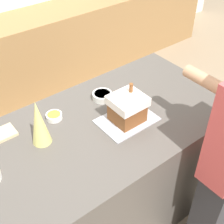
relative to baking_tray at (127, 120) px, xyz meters
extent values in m
plane|color=gray|center=(-0.13, 0.07, -0.94)|extent=(12.00, 12.00, 0.00)
cube|color=#9E7547|center=(-0.13, 2.03, -0.50)|extent=(6.00, 0.60, 0.89)
cube|color=#514C47|center=(-0.13, 0.07, -0.47)|extent=(1.79, 0.94, 0.94)
cube|color=#B2B2BC|center=(0.00, 0.00, 0.00)|extent=(0.36, 0.26, 0.01)
cube|color=brown|center=(0.00, 0.00, 0.07)|extent=(0.19, 0.18, 0.12)
cube|color=white|center=(0.00, 0.00, 0.16)|extent=(0.21, 0.20, 0.06)
cylinder|color=brown|center=(0.05, 0.03, 0.21)|extent=(0.02, 0.02, 0.06)
cone|color=#DBD675|center=(-0.52, 0.17, 0.15)|extent=(0.11, 0.11, 0.30)
cylinder|color=white|center=(-0.36, 0.31, 0.01)|extent=(0.11, 0.11, 0.04)
cylinder|color=yellow|center=(-0.36, 0.31, 0.03)|extent=(0.09, 0.09, 0.01)
cylinder|color=silver|center=(0.02, 0.29, 0.02)|extent=(0.14, 0.14, 0.05)
cylinder|color=brown|center=(0.02, 0.29, 0.04)|extent=(0.11, 0.11, 0.01)
cube|color=#CCB78C|center=(-0.70, 0.36, 0.01)|extent=(0.18, 0.12, 0.02)
cube|color=#333338|center=(0.30, -0.62, -0.53)|extent=(0.34, 0.19, 0.82)
cylinder|color=tan|center=(0.30, -0.40, 0.34)|extent=(0.08, 0.44, 0.08)
camera|label=1|loc=(-1.01, -1.13, 1.32)|focal=50.00mm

